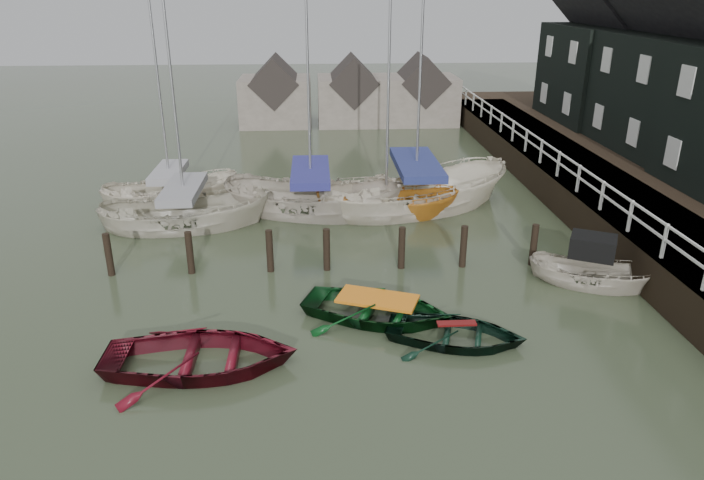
{
  "coord_description": "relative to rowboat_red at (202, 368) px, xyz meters",
  "views": [
    {
      "loc": [
        -1.47,
        -15.33,
        8.49
      ],
      "look_at": [
        -0.45,
        2.05,
        1.4
      ],
      "focal_mm": 32.0,
      "sensor_mm": 36.0,
      "label": 1
    }
  ],
  "objects": [
    {
      "name": "sailboat_d",
      "position": [
        6.83,
        11.14,
        0.06
      ],
      "size": [
        8.82,
        5.49,
        12.31
      ],
      "rotation": [
        0.0,
        0.0,
        1.88
      ],
      "color": "beige",
      "rests_on": "ground"
    },
    {
      "name": "rowboat_green",
      "position": [
        4.42,
        2.17,
        0.0
      ],
      "size": [
        4.9,
        4.22,
        0.85
      ],
      "primitive_type": "imported",
      "rotation": [
        0.0,
        0.0,
        1.21
      ],
      "color": "#083311",
      "rests_on": "ground"
    },
    {
      "name": "sailboat_e",
      "position": [
        -3.29,
        12.59,
        0.07
      ],
      "size": [
        5.92,
        3.33,
        10.51
      ],
      "rotation": [
        0.0,
        0.0,
        1.8
      ],
      "color": "beige",
      "rests_on": "ground"
    },
    {
      "name": "far_sheds",
      "position": [
        5.14,
        28.42,
        1.86
      ],
      "size": [
        14.0,
        4.08,
        4.39
      ],
      "color": "#665B51",
      "rests_on": "ground"
    },
    {
      "name": "pier",
      "position": [
        13.78,
        12.42,
        0.71
      ],
      "size": [
        3.04,
        32.0,
        2.7
      ],
      "color": "black",
      "rests_on": "ground"
    },
    {
      "name": "sailboat_a",
      "position": [
        -2.12,
        9.65,
        0.06
      ],
      "size": [
        6.59,
        3.1,
        11.28
      ],
      "rotation": [
        0.0,
        0.0,
        1.68
      ],
      "color": "#BDB6A1",
      "rests_on": "ground"
    },
    {
      "name": "land_strip",
      "position": [
        19.31,
        12.42,
        0.0
      ],
      "size": [
        14.0,
        38.0,
        1.5
      ],
      "primitive_type": "cube",
      "color": "black",
      "rests_on": "ground"
    },
    {
      "name": "rowboat_dkgreen",
      "position": [
        6.31,
        0.84,
        0.0
      ],
      "size": [
        4.11,
        3.43,
        0.73
      ],
      "primitive_type": "imported",
      "rotation": [
        0.0,
        0.0,
        1.28
      ],
      "color": "black",
      "rests_on": "ground"
    },
    {
      "name": "sailboat_c",
      "position": [
        5.57,
        10.63,
        0.02
      ],
      "size": [
        6.0,
        3.3,
        10.8
      ],
      "rotation": [
        0.0,
        0.0,
        1.35
      ],
      "color": "orange",
      "rests_on": "ground"
    },
    {
      "name": "ground",
      "position": [
        4.31,
        2.42,
        0.0
      ],
      "size": [
        120.0,
        120.0,
        0.0
      ],
      "primitive_type": "plane",
      "color": "#313B25",
      "rests_on": "ground"
    },
    {
      "name": "sailboat_b",
      "position": [
        2.6,
        10.92,
        0.06
      ],
      "size": [
        7.88,
        4.83,
        11.21
      ],
      "rotation": [
        0.0,
        0.0,
        1.27
      ],
      "color": "beige",
      "rests_on": "ground"
    },
    {
      "name": "rowboat_red",
      "position": [
        0.0,
        0.0,
        0.0
      ],
      "size": [
        4.6,
        3.3,
        0.95
      ],
      "primitive_type": "imported",
      "rotation": [
        0.0,
        0.0,
        1.56
      ],
      "color": "#4E0B15",
      "rests_on": "ground"
    },
    {
      "name": "mooring_pilings",
      "position": [
        3.19,
        5.42,
        0.5
      ],
      "size": [
        13.72,
        0.22,
        1.8
      ],
      "color": "black",
      "rests_on": "ground"
    },
    {
      "name": "motorboat",
      "position": [
        11.11,
        3.86,
        0.12
      ],
      "size": [
        3.97,
        2.95,
        2.24
      ],
      "rotation": [
        0.0,
        0.0,
        1.1
      ],
      "color": "beige",
      "rests_on": "ground"
    }
  ]
}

